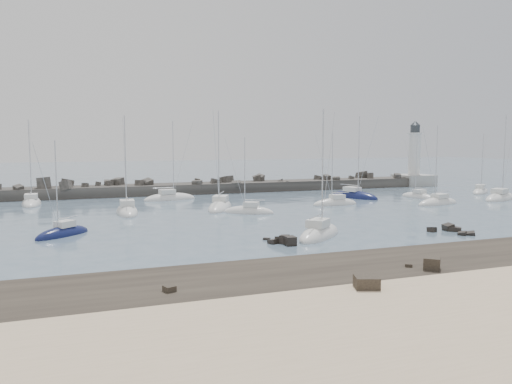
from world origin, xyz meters
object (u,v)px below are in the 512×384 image
at_px(sailboat_4, 170,199).
at_px(sailboat_6, 220,208).
at_px(sailboat_7, 319,235).
at_px(sailboat_11, 438,203).
at_px(sailboat_2, 63,234).
at_px(sailboat_13, 500,199).
at_px(sailboat_8, 354,197).
at_px(lighthouse, 414,171).
at_px(sailboat_10, 418,197).
at_px(sailboat_3, 127,212).
at_px(sailboat_9, 335,204).
at_px(sailboat_5, 249,212).
at_px(sailboat_1, 32,204).
at_px(sailboat_12, 480,192).

relative_size(sailboat_4, sailboat_6, 0.93).
distance_m(sailboat_7, sailboat_11, 33.43).
bearing_deg(sailboat_2, sailboat_13, 7.82).
relative_size(sailboat_2, sailboat_13, 0.70).
relative_size(sailboat_8, sailboat_13, 0.99).
height_order(sailboat_8, sailboat_13, sailboat_13).
bearing_deg(lighthouse, sailboat_10, -125.99).
relative_size(sailboat_2, sailboat_3, 0.74).
relative_size(sailboat_9, sailboat_11, 0.91).
relative_size(sailboat_5, sailboat_6, 0.74).
relative_size(sailboat_1, sailboat_7, 1.00).
bearing_deg(sailboat_13, sailboat_2, -172.18).
height_order(lighthouse, sailboat_7, lighthouse).
xyz_separation_m(sailboat_1, sailboat_10, (60.45, -12.36, -0.01)).
relative_size(sailboat_2, sailboat_7, 0.76).
xyz_separation_m(sailboat_10, sailboat_11, (-2.82, -8.30, 0.00)).
bearing_deg(sailboat_8, sailboat_7, -126.59).
bearing_deg(sailboat_11, sailboat_5, 178.18).
bearing_deg(sailboat_2, sailboat_8, 23.47).
xyz_separation_m(sailboat_3, sailboat_4, (8.08, 13.56, -0.01)).
bearing_deg(sailboat_11, sailboat_3, 172.14).
relative_size(sailboat_1, sailboat_2, 1.32).
height_order(sailboat_6, sailboat_9, sailboat_6).
bearing_deg(sailboat_2, sailboat_9, 18.11).
bearing_deg(sailboat_9, lighthouse, 36.52).
height_order(sailboat_3, sailboat_8, sailboat_8).
relative_size(sailboat_1, sailboat_12, 1.16).
bearing_deg(sailboat_12, sailboat_4, 170.79).
height_order(sailboat_9, sailboat_10, sailboat_9).
height_order(sailboat_1, sailboat_2, sailboat_1).
distance_m(sailboat_1, sailboat_10, 61.70).
xyz_separation_m(sailboat_2, sailboat_10, (55.57, 15.97, -0.01)).
relative_size(sailboat_5, sailboat_9, 0.94).
height_order(sailboat_4, sailboat_13, sailboat_13).
bearing_deg(sailboat_2, sailboat_5, 20.67).
relative_size(sailboat_1, sailboat_13, 0.92).
bearing_deg(sailboat_9, sailboat_1, 159.52).
bearing_deg(sailboat_9, sailboat_8, 43.75).
relative_size(lighthouse, sailboat_12, 1.24).
distance_m(sailboat_4, sailboat_12, 56.37).
height_order(sailboat_5, sailboat_12, sailboat_12).
bearing_deg(sailboat_4, sailboat_1, 177.58).
bearing_deg(sailboat_4, sailboat_10, -16.09).
bearing_deg(sailboat_3, sailboat_11, -7.86).
bearing_deg(sailboat_6, sailboat_9, -5.04).
bearing_deg(sailboat_6, sailboat_2, -145.71).
xyz_separation_m(sailboat_6, sailboat_10, (35.17, 2.06, -0.02)).
bearing_deg(sailboat_5, sailboat_7, -86.42).
distance_m(sailboat_4, sailboat_7, 37.69).
relative_size(sailboat_2, sailboat_11, 0.81).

